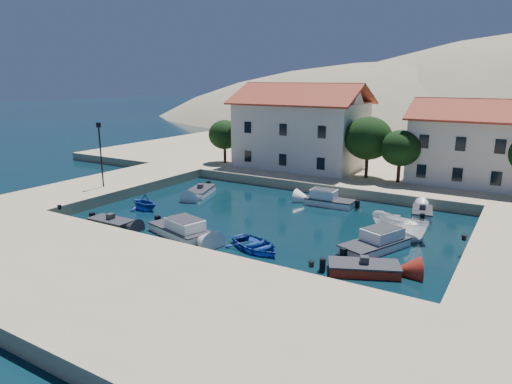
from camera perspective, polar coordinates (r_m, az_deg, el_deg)
ground at (r=29.84m, az=-8.05°, el=-8.35°), size 400.00×400.00×0.00m
quay_south at (r=25.73m, az=-16.75°, el=-11.42°), size 52.00×12.00×1.00m
quay_west at (r=49.38m, az=-17.84°, el=0.73°), size 8.00×20.00×1.00m
quay_north at (r=62.15m, az=16.28°, el=3.48°), size 80.00×36.00×1.00m
building_left at (r=54.85m, az=5.66°, el=8.37°), size 14.70×9.45×9.70m
building_mid at (r=50.84m, az=24.82°, el=5.89°), size 10.50×8.40×8.30m
trees at (r=48.87m, az=15.50°, el=5.94°), size 37.30×5.30×6.45m
lamppost at (r=46.22m, az=-18.88°, el=5.15°), size 0.35×0.25×6.22m
bollards at (r=30.86m, az=0.50°, el=-5.15°), size 29.36×9.56×0.30m
motorboat_grey_sw at (r=37.49m, az=-17.66°, el=-3.71°), size 3.68×1.67×1.25m
cabin_cruiser_south at (r=34.27m, az=-9.52°, el=-4.57°), size 5.63×3.54×1.60m
rowboat_south at (r=31.24m, az=-0.05°, el=-7.16°), size 5.22×4.53×0.90m
motorboat_red_se at (r=28.27m, az=13.33°, el=-9.27°), size 4.57×3.42×1.25m
cabin_cruiser_east at (r=31.98m, az=14.64°, el=-6.22°), size 3.92×5.62×1.60m
boat_east at (r=35.33m, az=17.40°, el=-5.28°), size 4.97×3.20×1.80m
motorboat_white_ne at (r=40.79m, az=20.06°, el=-2.48°), size 2.24×3.64×1.25m
rowboat_west at (r=41.69m, az=-13.75°, el=-2.09°), size 3.34×2.96×1.62m
motorboat_white_west at (r=45.92m, az=-6.96°, el=0.08°), size 3.15×4.65×1.25m
cabin_cruiser_north at (r=42.08m, az=9.21°, el=-1.04°), size 4.45×2.00×1.60m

